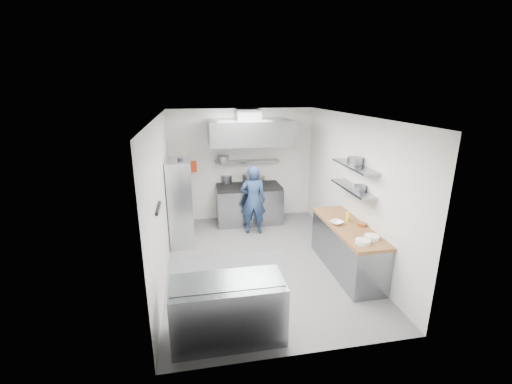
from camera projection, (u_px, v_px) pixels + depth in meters
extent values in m
plane|color=#5D5D60|center=(262.00, 261.00, 6.74)|extent=(5.00, 5.00, 0.00)
plane|color=silver|center=(262.00, 116.00, 5.92)|extent=(5.00, 5.00, 0.00)
cube|color=white|center=(242.00, 165.00, 8.68)|extent=(3.60, 2.80, 0.02)
cube|color=white|center=(305.00, 256.00, 3.98)|extent=(3.60, 2.80, 0.02)
cube|color=white|center=(162.00, 199.00, 6.01)|extent=(2.80, 5.00, 0.02)
cube|color=white|center=(353.00, 189.00, 6.64)|extent=(2.80, 5.00, 0.02)
cube|color=gray|center=(249.00, 205.00, 8.60)|extent=(1.60, 0.80, 0.90)
cube|color=black|center=(249.00, 187.00, 8.46)|extent=(1.57, 0.78, 0.06)
cylinder|color=slate|center=(227.00, 179.00, 8.65)|extent=(0.28, 0.28, 0.20)
cylinder|color=slate|center=(250.00, 178.00, 8.64)|extent=(0.37, 0.37, 0.24)
cylinder|color=slate|center=(260.00, 179.00, 8.69)|extent=(0.24, 0.24, 0.16)
cube|color=gray|center=(247.00, 161.00, 8.51)|extent=(1.60, 0.30, 0.04)
cylinder|color=slate|center=(223.00, 160.00, 8.17)|extent=(0.28, 0.28, 0.18)
cube|color=gray|center=(250.00, 132.00, 7.89)|extent=(1.90, 1.15, 0.55)
cube|color=slate|center=(248.00, 114.00, 7.99)|extent=(0.55, 0.55, 0.24)
cube|color=red|center=(192.00, 167.00, 8.39)|extent=(0.22, 0.10, 0.26)
imported|color=navy|center=(253.00, 200.00, 7.85)|extent=(0.64, 0.48, 1.61)
cube|color=silver|center=(181.00, 202.00, 7.33)|extent=(0.50, 0.90, 1.85)
cube|color=white|center=(181.00, 213.00, 7.08)|extent=(0.17, 0.21, 0.19)
cube|color=yellow|center=(180.00, 184.00, 7.29)|extent=(0.13, 0.17, 0.15)
cylinder|color=black|center=(180.00, 163.00, 7.03)|extent=(0.11, 0.11, 0.18)
cube|color=black|center=(158.00, 208.00, 5.13)|extent=(0.04, 0.55, 0.05)
cube|color=gray|center=(347.00, 249.00, 6.31)|extent=(0.62, 2.00, 0.84)
cube|color=brown|center=(349.00, 227.00, 6.18)|extent=(0.65, 2.04, 0.06)
cylinder|color=white|center=(372.00, 237.00, 5.61)|extent=(0.24, 0.24, 0.06)
cylinder|color=white|center=(363.00, 242.00, 5.45)|extent=(0.24, 0.24, 0.06)
cylinder|color=#B87033|center=(362.00, 224.00, 6.13)|extent=(0.16, 0.16, 0.06)
cylinder|color=yellow|center=(348.00, 217.00, 6.32)|extent=(0.06, 0.06, 0.18)
imported|color=white|center=(337.00, 223.00, 6.21)|extent=(0.30, 0.30, 0.06)
cube|color=gray|center=(352.00, 188.00, 6.31)|extent=(0.30, 1.30, 0.04)
cube|color=gray|center=(354.00, 166.00, 6.18)|extent=(0.30, 1.30, 0.04)
cylinder|color=slate|center=(360.00, 188.00, 6.10)|extent=(0.20, 0.20, 0.10)
cylinder|color=slate|center=(355.00, 161.00, 6.17)|extent=(0.28, 0.28, 0.14)
cube|color=gray|center=(228.00, 310.00, 4.58)|extent=(1.50, 0.70, 0.85)
cube|color=silver|center=(228.00, 272.00, 4.28)|extent=(1.47, 0.19, 0.42)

